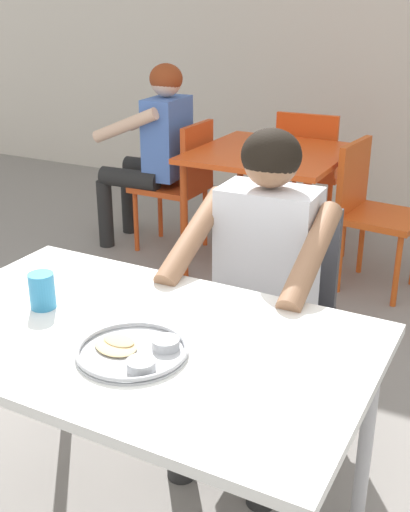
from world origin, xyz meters
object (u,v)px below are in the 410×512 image
Objects in this scene: table_foreground at (136,355)px; drinking_cup at (42,290)px; chair_foreground at (278,299)px; diner_foreground at (259,270)px; chair_red_right at (370,205)px; patron_background at (155,141)px; table_background_red at (270,165)px; chair_red_far at (309,165)px; thali_tray at (134,351)px; chair_red_left at (181,179)px.

table_foreground is 11.93× the size of drinking_cup.
chair_foreground reaches higher than table_foreground.
diner_foreground is (0.01, -0.22, 0.21)m from chair_foreground.
patron_background is at bearing -179.40° from chair_red_right.
table_background_red is 0.63m from chair_red_right.
drinking_cup is at bearing -116.87° from chair_foreground.
table_foreground is at bearing -99.78° from diner_foreground.
drinking_cup is 0.12× the size of chair_red_far.
thali_tray reaches higher than table_foreground.
chair_red_right is 0.96× the size of chair_red_far.
table_foreground is 2.52m from patron_background.
table_background_red is at bearing -179.14° from chair_red_right.
table_foreground is 1.44× the size of table_background_red.
thali_tray is 2.29m from chair_red_right.
patron_background is (-1.39, 1.56, 0.01)m from diner_foreground.
chair_foreground is at bearing 83.29° from table_foreground.
thali_tray is 0.96m from chair_foreground.
chair_red_right is 1.42m from patron_background.
drinking_cup is 0.13× the size of chair_red_right.
chair_red_left is 0.71× the size of patron_background.
table_foreground is 0.35m from drinking_cup.
drinking_cup is (-0.38, 0.10, 0.05)m from thali_tray.
chair_red_left is (-1.20, 1.56, -0.22)m from diner_foreground.
chair_red_right is at bearing -46.69° from chair_red_far.
diner_foreground is 1.41× the size of chair_red_right.
thali_tray is 0.33× the size of table_background_red.
chair_foreground and chair_red_left have the same top height.
chair_foreground reaches higher than thali_tray.
diner_foreground is at bearing -52.34° from chair_red_left.
patron_background reaches higher than chair_red_left.
table_foreground is 1.07× the size of patron_background.
chair_red_right is 0.70× the size of patron_background.
diner_foreground reaches higher than chair_red_left.
diner_foreground is 1.34× the size of chair_red_far.
drinking_cup is 2.18m from table_background_red.
chair_red_left reaches higher than drinking_cup.
chair_red_left is 1.02× the size of chair_red_right.
table_background_red is at bearing 113.97° from chair_foreground.
drinking_cup is at bearing -125.21° from diner_foreground.
thali_tray is 2.69× the size of drinking_cup.
patron_background is at bearing -178.90° from chair_red_left.
patron_background is at bearing 114.17° from drinking_cup.
chair_red_left is at bearing -179.48° from chair_red_right.
diner_foreground reaches higher than thali_tray.
chair_foreground is (0.42, 0.83, -0.30)m from drinking_cup.
drinking_cup reaches higher than chair_red_right.
chair_foreground is at bearing -66.03° from table_background_red.
patron_background is (-1.29, 2.16, 0.05)m from table_foreground.
table_foreground is 2.44m from chair_red_left.
chair_red_right is at bearing 87.18° from table_foreground.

